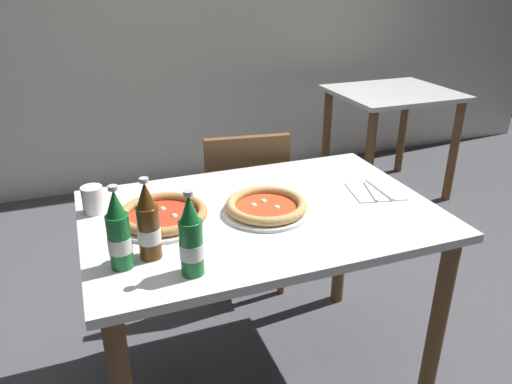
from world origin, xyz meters
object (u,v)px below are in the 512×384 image
object	(u,v)px
dining_table_background	(391,113)
paper_cup	(93,200)
beer_bottle_center	(119,234)
napkin_with_cutlery	(374,191)
chair_behind_table	(243,203)
beer_bottle_right	(191,240)
dining_table_main	(261,240)
beer_bottle_left	(148,225)
pizza_marinara_far	(266,207)
pizza_margherita_near	(163,215)

from	to	relation	value
dining_table_background	paper_cup	bearing A→B (deg)	-149.53
dining_table_background	paper_cup	world-z (taller)	paper_cup
beer_bottle_center	paper_cup	world-z (taller)	beer_bottle_center
dining_table_background	napkin_with_cutlery	size ratio (longest dim) A/B	3.76
chair_behind_table	beer_bottle_right	world-z (taller)	beer_bottle_right
dining_table_main	beer_bottle_center	size ratio (longest dim) A/B	4.86
beer_bottle_right	beer_bottle_left	bearing A→B (deg)	126.83
dining_table_main	pizza_marinara_far	size ratio (longest dim) A/B	4.00
beer_bottle_left	napkin_with_cutlery	size ratio (longest dim) A/B	1.16
chair_behind_table	paper_cup	world-z (taller)	chair_behind_table
dining_table_background	beer_bottle_center	bearing A→B (deg)	-141.63
pizza_margherita_near	beer_bottle_center	xyz separation A→B (m)	(-0.16, -0.23, 0.08)
pizza_margherita_near	paper_cup	distance (m)	0.26
beer_bottle_left	beer_bottle_right	xyz separation A→B (m)	(0.09, -0.12, 0.00)
pizza_margherita_near	chair_behind_table	bearing A→B (deg)	50.15
paper_cup	dining_table_background	bearing A→B (deg)	30.47
beer_bottle_center	beer_bottle_right	bearing A→B (deg)	-29.64
beer_bottle_left	beer_bottle_right	size ratio (longest dim) A/B	1.00
chair_behind_table	beer_bottle_left	bearing A→B (deg)	62.48
dining_table_background	napkin_with_cutlery	bearing A→B (deg)	-127.17
paper_cup	napkin_with_cutlery	bearing A→B (deg)	-10.51
pizza_marinara_far	beer_bottle_left	size ratio (longest dim) A/B	1.22
dining_table_main	napkin_with_cutlery	distance (m)	0.47
chair_behind_table	pizza_margherita_near	bearing A→B (deg)	57.92
beer_bottle_center	pizza_margherita_near	bearing A→B (deg)	55.58
dining_table_background	napkin_with_cutlery	world-z (taller)	napkin_with_cutlery
chair_behind_table	beer_bottle_right	distance (m)	1.07
dining_table_main	paper_cup	world-z (taller)	paper_cup
napkin_with_cutlery	dining_table_main	bearing A→B (deg)	-179.47
napkin_with_cutlery	beer_bottle_left	bearing A→B (deg)	-168.96
pizza_marinara_far	beer_bottle_left	distance (m)	0.45
beer_bottle_right	napkin_with_cutlery	xyz separation A→B (m)	(0.77, 0.29, -0.10)
dining_table_background	beer_bottle_center	distance (m)	2.57
chair_behind_table	napkin_with_cutlery	xyz separation A→B (m)	(0.31, -0.61, 0.27)
dining_table_background	pizza_margherita_near	size ratio (longest dim) A/B	2.52
pizza_margherita_near	pizza_marinara_far	xyz separation A→B (m)	(0.34, -0.06, 0.00)
pizza_marinara_far	beer_bottle_center	world-z (taller)	beer_bottle_center
dining_table_main	pizza_margherita_near	world-z (taller)	pizza_margherita_near
dining_table_background	napkin_with_cutlery	distance (m)	1.76
beer_bottle_center	paper_cup	size ratio (longest dim) A/B	2.60
beer_bottle_center	beer_bottle_left	bearing A→B (deg)	15.90
beer_bottle_left	napkin_with_cutlery	world-z (taller)	beer_bottle_left
pizza_marinara_far	beer_bottle_right	world-z (taller)	beer_bottle_right
beer_bottle_center	dining_table_background	bearing A→B (deg)	38.37
dining_table_main	beer_bottle_center	xyz separation A→B (m)	(-0.49, -0.19, 0.22)
beer_bottle_left	chair_behind_table	bearing A→B (deg)	54.71
pizza_margherita_near	beer_bottle_center	bearing A→B (deg)	-124.42
beer_bottle_center	beer_bottle_right	size ratio (longest dim) A/B	1.00
pizza_margherita_near	beer_bottle_left	distance (m)	0.24
dining_table_main	paper_cup	size ratio (longest dim) A/B	12.63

